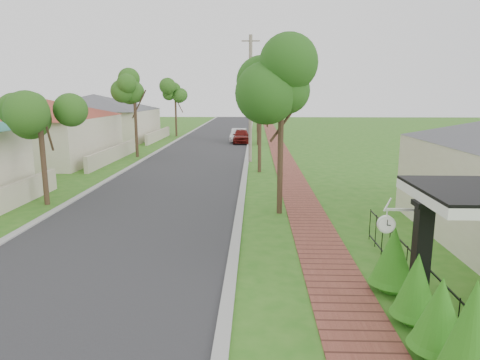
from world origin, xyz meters
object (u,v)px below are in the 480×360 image
(near_tree, at_px, (282,85))
(parked_car_white, at_px, (239,135))
(parked_car_red, at_px, (241,136))
(utility_pole, at_px, (250,99))
(porch_post, at_px, (420,269))
(station_clock, at_px, (387,223))

(near_tree, bearing_deg, parked_car_white, 95.78)
(parked_car_red, relative_size, utility_pole, 0.47)
(near_tree, xyz_separation_m, utility_pole, (-1.30, 13.00, -0.64))
(near_tree, bearing_deg, parked_car_red, 95.33)
(porch_post, bearing_deg, parked_car_white, 98.37)
(porch_post, xyz_separation_m, utility_pole, (-3.65, 21.00, 3.13))
(parked_car_white, relative_size, station_clock, 5.20)
(parked_car_white, bearing_deg, near_tree, -80.29)
(utility_pole, xyz_separation_m, station_clock, (3.07, -20.60, -2.30))
(porch_post, height_order, utility_pole, utility_pole)
(porch_post, bearing_deg, near_tree, 106.37)
(parked_car_white, height_order, near_tree, near_tree)
(near_tree, relative_size, utility_pole, 0.73)
(porch_post, bearing_deg, utility_pole, 99.86)
(parked_car_white, distance_m, utility_pole, 13.13)
(utility_pole, bearing_deg, porch_post, -80.14)
(parked_car_white, height_order, utility_pole, utility_pole)
(parked_car_red, bearing_deg, near_tree, -86.15)
(porch_post, height_order, parked_car_white, porch_post)
(parked_car_red, xyz_separation_m, utility_pole, (0.98, -11.47, 3.58))
(parked_car_red, bearing_deg, porch_post, -83.36)
(near_tree, xyz_separation_m, station_clock, (1.77, -7.60, -2.94))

